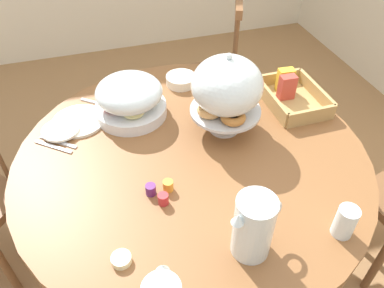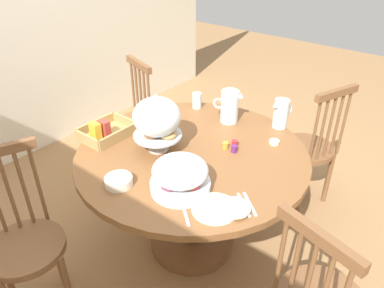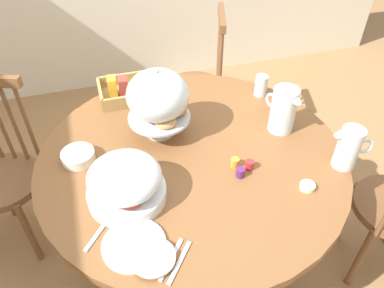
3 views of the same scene
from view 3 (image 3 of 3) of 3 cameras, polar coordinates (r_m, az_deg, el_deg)
name	(u,v)px [view 3 (image 3 of 3)]	position (r m, az deg, el deg)	size (l,w,h in m)	color
ground_plane	(195,233)	(2.25, 0.53, -13.46)	(10.00, 10.00, 0.00)	#997047
dining_table	(192,182)	(1.75, 0.00, -5.82)	(1.34, 1.34, 0.74)	brown
windsor_chair_near_window	(198,88)	(2.57, 0.97, 8.56)	(0.42, 0.43, 0.97)	brown
windsor_chair_by_cabinet	(4,178)	(2.14, -26.84, -4.64)	(0.44, 0.43, 0.97)	brown
pastry_stand_with_dome	(158,98)	(1.61, -5.22, 7.05)	(0.28, 0.28, 0.34)	silver
fruit_platter_covered	(125,182)	(1.40, -10.19, -5.77)	(0.30, 0.30, 0.18)	silver
orange_juice_pitcher	(348,149)	(1.64, 22.79, -0.76)	(0.17, 0.09, 0.19)	silver
milk_pitcher	(283,112)	(1.74, 13.76, 4.85)	(0.12, 0.19, 0.22)	silver
cereal_basket	(127,91)	(1.98, -9.96, 8.07)	(0.32, 0.24, 0.12)	tan
china_plate_large	(134,245)	(1.32, -8.91, -15.01)	(0.22, 0.22, 0.01)	white
china_plate_small	(153,257)	(1.28, -5.99, -16.91)	(0.15, 0.15, 0.01)	white
cereal_bowl	(78,156)	(1.65, -17.05, -1.82)	(0.14, 0.14, 0.04)	white
drinking_glass	(261,86)	(1.99, 10.54, 8.81)	(0.06, 0.06, 0.11)	silver
butter_dish	(307,186)	(1.54, 17.29, -6.22)	(0.06, 0.06, 0.02)	beige
jam_jar_strawberry	(249,165)	(1.56, 8.80, -3.19)	(0.04, 0.04, 0.04)	#B7282D
jam_jar_apricot	(235,163)	(1.56, 6.60, -2.84)	(0.04, 0.04, 0.04)	orange
jam_jar_grape	(240,172)	(1.52, 7.44, -4.36)	(0.04, 0.04, 0.04)	#5B2366
table_knife	(171,259)	(1.28, -3.22, -17.24)	(0.17, 0.01, 0.01)	silver
dinner_fork	(179,262)	(1.28, -1.94, -17.70)	(0.17, 0.01, 0.01)	silver
soup_spoon	(99,232)	(1.38, -14.06, -12.94)	(0.17, 0.01, 0.01)	silver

